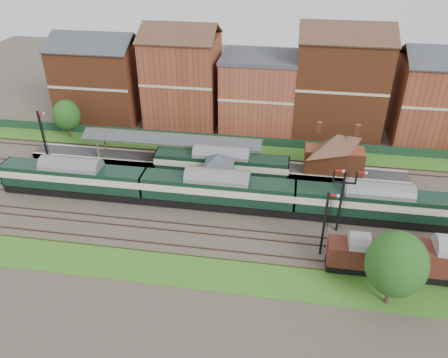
# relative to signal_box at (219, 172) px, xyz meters

# --- Properties ---
(ground) EXTENTS (160.00, 160.00, 0.00)m
(ground) POSITION_rel_signal_box_xyz_m (3.00, -3.25, -3.19)
(ground) COLOR #473D33
(ground) RESTS_ON ground
(grass_back) EXTENTS (90.00, 4.50, 0.06)m
(grass_back) POSITION_rel_signal_box_xyz_m (3.00, 12.75, -3.16)
(grass_back) COLOR #2D6619
(grass_back) RESTS_ON ground
(grass_front) EXTENTS (90.00, 5.00, 0.06)m
(grass_front) POSITION_rel_signal_box_xyz_m (3.00, -15.25, -3.16)
(grass_front) COLOR #2D6619
(grass_front) RESTS_ON ground
(fence) EXTENTS (90.00, 0.12, 1.50)m
(fence) POSITION_rel_signal_box_xyz_m (3.00, 14.75, -2.44)
(fence) COLOR #193823
(fence) RESTS_ON ground
(platform) EXTENTS (55.00, 3.40, 1.00)m
(platform) POSITION_rel_signal_box_xyz_m (-2.00, 6.50, -2.69)
(platform) COLOR #2D2D2D
(platform) RESTS_ON ground
(signal_box) EXTENTS (5.40, 5.40, 6.00)m
(signal_box) POSITION_rel_signal_box_xyz_m (0.00, 0.00, 0.00)
(signal_box) COLOR #597150
(signal_box) RESTS_ON ground
(brick_hut) EXTENTS (3.20, 2.64, 2.94)m
(brick_hut) POSITION_rel_signal_box_xyz_m (8.00, 0.00, -2.00)
(brick_hut) COLOR brown
(brick_hut) RESTS_ON ground
(station_building) EXTENTS (8.10, 8.10, 5.90)m
(station_building) POSITION_rel_signal_box_xyz_m (15.00, 6.50, 0.76)
(station_building) COLOR brown
(station_building) RESTS_ON platform
(canopy) EXTENTS (26.00, 3.89, 4.08)m
(canopy) POSITION_rel_signal_box_xyz_m (-8.00, 6.50, 1.39)
(canopy) COLOR brown
(canopy) RESTS_ON platform
(semaphore_bracket) EXTENTS (3.60, 0.25, 8.18)m
(semaphore_bracket) POSITION_rel_signal_box_xyz_m (15.04, -5.75, 1.44)
(semaphore_bracket) COLOR black
(semaphore_bracket) RESTS_ON ground
(semaphore_platform_end) EXTENTS (1.23, 0.25, 8.00)m
(semaphore_platform_end) POSITION_rel_signal_box_xyz_m (-26.98, 4.75, 0.96)
(semaphore_platform_end) COLOR black
(semaphore_platform_end) RESTS_ON ground
(semaphore_siding) EXTENTS (1.23, 0.25, 8.00)m
(semaphore_siding) POSITION_rel_signal_box_xyz_m (13.02, -10.25, 0.96)
(semaphore_siding) COLOR black
(semaphore_siding) RESTS_ON ground
(town_backdrop) EXTENTS (69.00, 10.00, 16.00)m
(town_backdrop) POSITION_rel_signal_box_xyz_m (2.82, 21.75, 3.81)
(town_backdrop) COLOR brown
(town_backdrop) RESTS_ON ground
(dmu_train) EXTENTS (57.24, 3.01, 4.40)m
(dmu_train) POSITION_rel_signal_box_xyz_m (0.35, -3.25, -0.63)
(dmu_train) COLOR black
(dmu_train) RESTS_ON ground
(platform_railcar) EXTENTS (18.39, 2.90, 4.24)m
(platform_railcar) POSITION_rel_signal_box_xyz_m (-0.22, 3.25, -0.72)
(platform_railcar) COLOR black
(platform_railcar) RESTS_ON ground
(goods_van_a) EXTENTS (5.93, 2.57, 3.59)m
(goods_van_a) POSITION_rel_signal_box_xyz_m (16.42, -12.25, -1.14)
(goods_van_a) COLOR black
(goods_van_a) RESTS_ON ground
(goods_van_b) EXTENTS (6.79, 2.94, 4.12)m
(goods_van_b) POSITION_rel_signal_box_xyz_m (24.73, -12.25, -0.87)
(goods_van_b) COLOR black
(goods_van_b) RESTS_ON ground
(tree_far) EXTENTS (5.54, 5.54, 8.09)m
(tree_far) POSITION_rel_signal_box_xyz_m (19.08, -16.48, 1.70)
(tree_far) COLOR #382619
(tree_far) RESTS_ON ground
(tree_back) EXTENTS (4.42, 4.42, 6.46)m
(tree_back) POSITION_rel_signal_box_xyz_m (-27.44, 12.98, 0.71)
(tree_back) COLOR #382619
(tree_back) RESTS_ON ground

